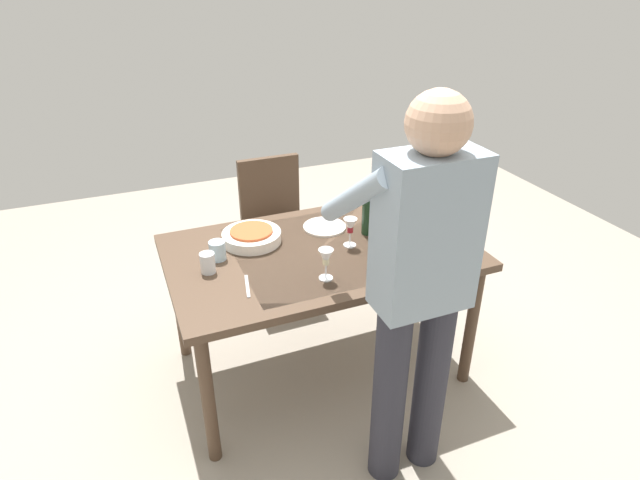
{
  "coord_description": "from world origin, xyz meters",
  "views": [
    {
      "loc": [
        0.88,
        2.16,
        2.06
      ],
      "look_at": [
        0.0,
        0.0,
        0.8
      ],
      "focal_mm": 30.02,
      "sensor_mm": 36.0,
      "label": 1
    }
  ],
  "objects_px": {
    "wine_glass_right": "(326,259)",
    "dinner_plate_near": "(325,227)",
    "water_cup_near_left": "(208,263)",
    "serving_bowl_pasta": "(252,236)",
    "water_cup_far_left": "(218,250)",
    "side_bowl_salad": "(412,216)",
    "water_cup_near_right": "(372,208)",
    "wine_glass_left": "(350,227)",
    "dining_table": "(320,262)",
    "wine_bottle": "(369,214)",
    "chair_near": "(275,219)",
    "person_server": "(419,283)"
  },
  "relations": [
    {
      "from": "water_cup_near_left",
      "to": "wine_bottle",
      "type": "bearing_deg",
      "value": -175.1
    },
    {
      "from": "dining_table",
      "to": "water_cup_near_left",
      "type": "distance_m",
      "value": 0.57
    },
    {
      "from": "wine_bottle",
      "to": "water_cup_near_right",
      "type": "relative_size",
      "value": 2.98
    },
    {
      "from": "dinner_plate_near",
      "to": "wine_glass_right",
      "type": "bearing_deg",
      "value": 68.08
    },
    {
      "from": "dining_table",
      "to": "water_cup_near_right",
      "type": "distance_m",
      "value": 0.49
    },
    {
      "from": "person_server",
      "to": "water_cup_near_left",
      "type": "xyz_separation_m",
      "value": [
        0.67,
        -0.72,
        -0.16
      ]
    },
    {
      "from": "serving_bowl_pasta",
      "to": "water_cup_near_left",
      "type": "bearing_deg",
      "value": 38.07
    },
    {
      "from": "wine_bottle",
      "to": "dinner_plate_near",
      "type": "distance_m",
      "value": 0.26
    },
    {
      "from": "water_cup_near_left",
      "to": "water_cup_far_left",
      "type": "height_order",
      "value": "water_cup_near_left"
    },
    {
      "from": "dining_table",
      "to": "water_cup_near_left",
      "type": "bearing_deg",
      "value": 0.95
    },
    {
      "from": "chair_near",
      "to": "side_bowl_salad",
      "type": "bearing_deg",
      "value": 126.85
    },
    {
      "from": "chair_near",
      "to": "person_server",
      "type": "relative_size",
      "value": 0.54
    },
    {
      "from": "water_cup_near_left",
      "to": "person_server",
      "type": "bearing_deg",
      "value": 132.91
    },
    {
      "from": "wine_glass_right",
      "to": "water_cup_near_left",
      "type": "xyz_separation_m",
      "value": [
        0.48,
        -0.26,
        -0.06
      ]
    },
    {
      "from": "dining_table",
      "to": "serving_bowl_pasta",
      "type": "bearing_deg",
      "value": -34.02
    },
    {
      "from": "person_server",
      "to": "serving_bowl_pasta",
      "type": "height_order",
      "value": "person_server"
    },
    {
      "from": "wine_glass_left",
      "to": "water_cup_near_right",
      "type": "relative_size",
      "value": 1.52
    },
    {
      "from": "wine_glass_right",
      "to": "dinner_plate_near",
      "type": "bearing_deg",
      "value": -111.92
    },
    {
      "from": "dining_table",
      "to": "chair_near",
      "type": "distance_m",
      "value": 0.86
    },
    {
      "from": "wine_glass_right",
      "to": "water_cup_far_left",
      "type": "bearing_deg",
      "value": -40.98
    },
    {
      "from": "wine_bottle",
      "to": "water_cup_far_left",
      "type": "distance_m",
      "value": 0.79
    },
    {
      "from": "person_server",
      "to": "wine_bottle",
      "type": "xyz_separation_m",
      "value": [
        -0.19,
        -0.79,
        -0.1
      ]
    },
    {
      "from": "wine_glass_left",
      "to": "serving_bowl_pasta",
      "type": "distance_m",
      "value": 0.5
    },
    {
      "from": "water_cup_near_left",
      "to": "serving_bowl_pasta",
      "type": "distance_m",
      "value": 0.34
    },
    {
      "from": "wine_glass_left",
      "to": "water_cup_near_right",
      "type": "distance_m",
      "value": 0.38
    },
    {
      "from": "water_cup_near_left",
      "to": "dinner_plate_near",
      "type": "distance_m",
      "value": 0.71
    },
    {
      "from": "wine_glass_left",
      "to": "wine_glass_right",
      "type": "xyz_separation_m",
      "value": [
        0.23,
        0.24,
        0.0
      ]
    },
    {
      "from": "chair_near",
      "to": "wine_glass_left",
      "type": "height_order",
      "value": "chair_near"
    },
    {
      "from": "dining_table",
      "to": "serving_bowl_pasta",
      "type": "height_order",
      "value": "serving_bowl_pasta"
    },
    {
      "from": "dining_table",
      "to": "wine_glass_left",
      "type": "bearing_deg",
      "value": 170.55
    },
    {
      "from": "water_cup_near_left",
      "to": "dinner_plate_near",
      "type": "xyz_separation_m",
      "value": [
        -0.67,
        -0.21,
        -0.04
      ]
    },
    {
      "from": "wine_glass_left",
      "to": "serving_bowl_pasta",
      "type": "relative_size",
      "value": 0.5
    },
    {
      "from": "water_cup_near_right",
      "to": "dinner_plate_near",
      "type": "relative_size",
      "value": 0.43
    },
    {
      "from": "side_bowl_salad",
      "to": "water_cup_near_left",
      "type": "bearing_deg",
      "value": 5.5
    },
    {
      "from": "dining_table",
      "to": "water_cup_near_right",
      "type": "xyz_separation_m",
      "value": [
        -0.41,
        -0.24,
        0.13
      ]
    },
    {
      "from": "chair_near",
      "to": "wine_bottle",
      "type": "xyz_separation_m",
      "value": [
        -0.27,
        0.78,
        0.34
      ]
    },
    {
      "from": "chair_near",
      "to": "water_cup_near_right",
      "type": "distance_m",
      "value": 0.77
    },
    {
      "from": "wine_glass_left",
      "to": "wine_bottle",
      "type": "bearing_deg",
      "value": -148.7
    },
    {
      "from": "wine_glass_right",
      "to": "water_cup_near_right",
      "type": "bearing_deg",
      "value": -133.81
    },
    {
      "from": "dining_table",
      "to": "wine_glass_left",
      "type": "distance_m",
      "value": 0.24
    },
    {
      "from": "wine_glass_right",
      "to": "water_cup_near_left",
      "type": "bearing_deg",
      "value": -28.17
    },
    {
      "from": "water_cup_far_left",
      "to": "side_bowl_salad",
      "type": "height_order",
      "value": "water_cup_far_left"
    },
    {
      "from": "chair_near",
      "to": "dinner_plate_near",
      "type": "distance_m",
      "value": 0.69
    },
    {
      "from": "water_cup_near_right",
      "to": "water_cup_far_left",
      "type": "bearing_deg",
      "value": 9.59
    },
    {
      "from": "wine_glass_left",
      "to": "serving_bowl_pasta",
      "type": "bearing_deg",
      "value": -26.67
    },
    {
      "from": "side_bowl_salad",
      "to": "wine_bottle",
      "type": "bearing_deg",
      "value": 7.3
    },
    {
      "from": "dining_table",
      "to": "water_cup_far_left",
      "type": "height_order",
      "value": "water_cup_far_left"
    },
    {
      "from": "wine_glass_right",
      "to": "dinner_plate_near",
      "type": "xyz_separation_m",
      "value": [
        -0.19,
        -0.47,
        -0.1
      ]
    },
    {
      "from": "water_cup_near_right",
      "to": "water_cup_far_left",
      "type": "distance_m",
      "value": 0.92
    },
    {
      "from": "wine_glass_left",
      "to": "side_bowl_salad",
      "type": "bearing_deg",
      "value": -163.78
    }
  ]
}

